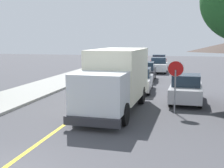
{
  "coord_description": "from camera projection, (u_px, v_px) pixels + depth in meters",
  "views": [
    {
      "loc": [
        4.99,
        -6.66,
        3.74
      ],
      "look_at": [
        1.4,
        8.29,
        1.4
      ],
      "focal_mm": 47.71,
      "sensor_mm": 36.0,
      "label": 1
    }
  ],
  "objects": [
    {
      "name": "centre_line_yellow",
      "position": [
        96.0,
        102.0,
        17.73
      ],
      "size": [
        0.16,
        56.0,
        0.01
      ],
      "primitive_type": "cube",
      "color": "gold",
      "rests_on": "ground"
    },
    {
      "name": "box_truck",
      "position": [
        116.0,
        77.0,
        15.44
      ],
      "size": [
        2.59,
        7.24,
        3.2
      ],
      "color": "#F2EDCC",
      "rests_on": "ground"
    },
    {
      "name": "parked_car_near",
      "position": [
        139.0,
        80.0,
        21.37
      ],
      "size": [
        1.98,
        4.47,
        1.67
      ],
      "color": "#B7B7BC",
      "rests_on": "ground"
    },
    {
      "name": "parked_car_mid",
      "position": [
        145.0,
        72.0,
        26.84
      ],
      "size": [
        1.92,
        4.45,
        1.67
      ],
      "color": "black",
      "rests_on": "ground"
    },
    {
      "name": "parked_car_far",
      "position": [
        159.0,
        65.0,
        33.36
      ],
      "size": [
        1.89,
        4.44,
        1.67
      ],
      "color": "silver",
      "rests_on": "ground"
    },
    {
      "name": "parked_car_furthest",
      "position": [
        159.0,
        61.0,
        39.39
      ],
      "size": [
        1.81,
        4.4,
        1.67
      ],
      "color": "maroon",
      "rests_on": "ground"
    },
    {
      "name": "parked_van_across",
      "position": [
        186.0,
        89.0,
        17.65
      ],
      "size": [
        1.93,
        4.45,
        1.67
      ],
      "color": "#B7B7BC",
      "rests_on": "ground"
    },
    {
      "name": "stop_sign",
      "position": [
        175.0,
        77.0,
        14.97
      ],
      "size": [
        0.8,
        0.1,
        2.65
      ],
      "color": "gray",
      "rests_on": "ground"
    }
  ]
}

